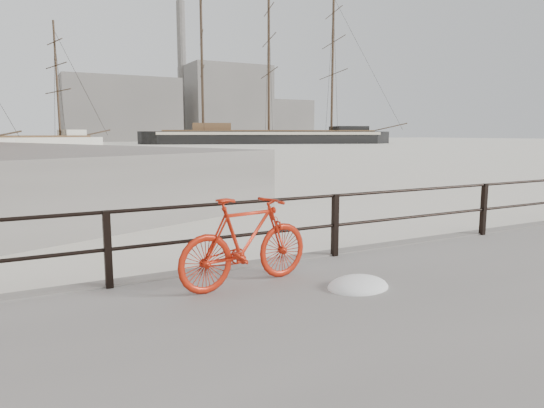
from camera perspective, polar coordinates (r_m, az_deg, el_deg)
name	(u,v)px	position (r m, az deg, el deg)	size (l,w,h in m)	color
ground	(474,250)	(10.48, 22.71, -5.07)	(400.00, 400.00, 0.00)	white
guardrail	(484,209)	(10.23, 23.63, -0.58)	(28.00, 0.10, 1.00)	black
bicycle	(246,241)	(6.26, -3.08, -4.40)	(1.93, 0.29, 1.17)	#B8200C
barque_black	(269,144)	(109.73, -0.37, 7.11)	(64.11, 20.98, 35.99)	black
schooner_mid	(17,149)	(83.69, -27.83, 5.78)	(28.61, 12.11, 20.61)	silver
industrial_west	(120,110)	(149.21, -17.43, 10.51)	(32.00, 18.00, 18.00)	gray
industrial_mid	(226,104)	(164.27, -5.48, 11.66)	(26.00, 20.00, 24.00)	gray
industrial_east	(279,120)	(178.54, 0.85, 9.82)	(20.00, 16.00, 14.00)	gray
smokestack	(182,72)	(165.37, -10.53, 15.02)	(2.80, 2.80, 44.00)	gray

